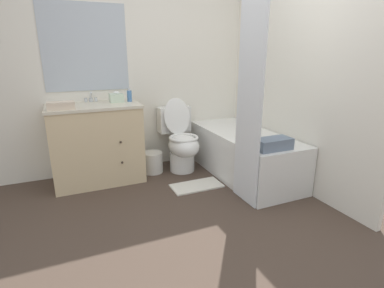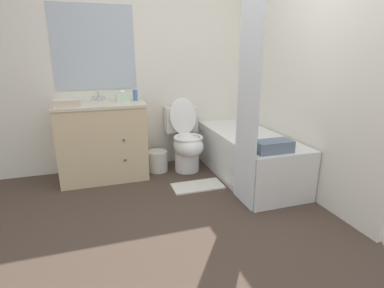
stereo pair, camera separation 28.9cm
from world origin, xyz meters
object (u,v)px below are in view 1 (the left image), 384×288
(vanity_cabinet, at_px, (97,143))
(wastebasket, at_px, (153,162))
(tissue_box, at_px, (116,98))
(sink_faucet, at_px, (91,99))
(hand_towel_folded, at_px, (61,106))
(bath_towel_folded, at_px, (273,144))
(soap_dispenser, at_px, (129,96))
(toilet, at_px, (181,141))
(bath_mat, at_px, (197,186))
(bathtub, at_px, (243,154))

(vanity_cabinet, distance_m, wastebasket, 0.71)
(tissue_box, bearing_deg, sink_faucet, 152.39)
(hand_towel_folded, relative_size, bath_towel_folded, 0.71)
(sink_faucet, bearing_deg, vanity_cabinet, -90.00)
(sink_faucet, bearing_deg, soap_dispenser, -20.77)
(toilet, xyz_separation_m, tissue_box, (-0.72, 0.13, 0.56))
(wastebasket, xyz_separation_m, soap_dispenser, (-0.22, 0.06, 0.82))
(bath_mat, bearing_deg, wastebasket, 118.28)
(vanity_cabinet, bearing_deg, bath_towel_folded, -37.50)
(wastebasket, distance_m, soap_dispenser, 0.85)
(bath_towel_folded, distance_m, bath_mat, 0.96)
(wastebasket, distance_m, hand_towel_folded, 1.24)
(wastebasket, distance_m, bath_towel_folded, 1.51)
(wastebasket, bearing_deg, vanity_cabinet, 179.29)
(tissue_box, height_order, bath_mat, tissue_box)
(sink_faucet, height_order, hand_towel_folded, sink_faucet)
(sink_faucet, distance_m, bathtub, 1.87)
(bathtub, relative_size, wastebasket, 6.23)
(bathtub, xyz_separation_m, hand_towel_folded, (-1.92, 0.34, 0.65))
(wastebasket, xyz_separation_m, bath_mat, (0.32, -0.60, -0.12))
(soap_dispenser, distance_m, bath_mat, 1.27)
(toilet, distance_m, bath_towel_folded, 1.22)
(bathtub, bearing_deg, toilet, 144.34)
(tissue_box, distance_m, bath_towel_folded, 1.77)
(hand_towel_folded, bearing_deg, soap_dispenser, 17.30)
(hand_towel_folded, xyz_separation_m, bath_towel_folded, (1.82, -0.98, -0.34))
(toilet, distance_m, wastebasket, 0.43)
(wastebasket, bearing_deg, hand_towel_folded, -169.88)
(toilet, distance_m, soap_dispenser, 0.82)
(sink_faucet, bearing_deg, bath_mat, -40.45)
(vanity_cabinet, bearing_deg, tissue_box, 14.01)
(soap_dispenser, bearing_deg, bath_towel_folded, -47.59)
(vanity_cabinet, height_order, bathtub, vanity_cabinet)
(wastebasket, bearing_deg, toilet, -9.44)
(bath_mat, bearing_deg, toilet, 86.83)
(toilet, height_order, tissue_box, tissue_box)
(vanity_cabinet, xyz_separation_m, bath_towel_folded, (1.50, -1.15, 0.13))
(sink_faucet, xyz_separation_m, hand_towel_folded, (-0.32, -0.38, 0.00))
(hand_towel_folded, bearing_deg, vanity_cabinet, 29.03)
(toilet, distance_m, tissue_box, 0.92)
(sink_faucet, bearing_deg, toilet, -15.35)
(wastebasket, relative_size, bath_towel_folded, 0.71)
(wastebasket, distance_m, tissue_box, 0.88)
(bathtub, bearing_deg, hand_towel_folded, 170.07)
(tissue_box, distance_m, hand_towel_folded, 0.63)
(hand_towel_folded, xyz_separation_m, bath_mat, (1.27, -0.43, -0.91))
(wastebasket, bearing_deg, soap_dispenser, 165.68)
(soap_dispenser, bearing_deg, hand_towel_folded, -162.70)
(wastebasket, relative_size, bath_mat, 0.45)
(sink_faucet, relative_size, bath_mat, 0.26)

